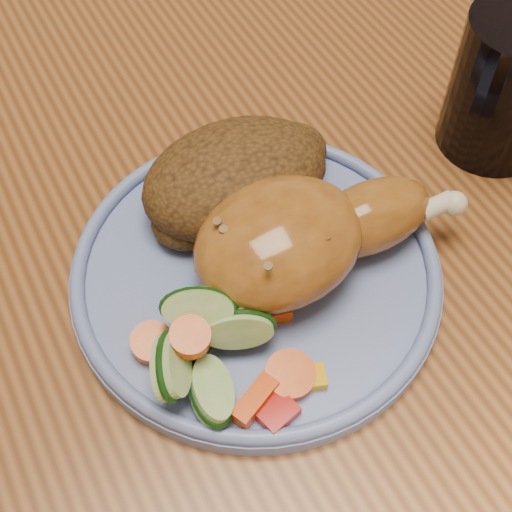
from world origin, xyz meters
name	(u,v)px	position (x,y,z in m)	size (l,w,h in m)	color
ground	(253,481)	(0.00, 0.00, 0.00)	(4.00, 4.00, 0.00)	#55321D
dining_table	(251,236)	(0.00, 0.00, 0.67)	(0.90, 1.40, 0.75)	brown
chair_far	(60,12)	(0.00, 0.63, 0.49)	(0.42, 0.42, 0.91)	#4C2D16
plate	(256,274)	(-0.04, -0.09, 0.76)	(0.25, 0.25, 0.01)	#6075B1
plate_rim	(256,265)	(-0.04, -0.09, 0.77)	(0.25, 0.25, 0.01)	#6075B1
chicken_leg	(302,236)	(-0.01, -0.10, 0.79)	(0.20, 0.11, 0.06)	#9B5F20
rice_pilaf	(239,178)	(-0.02, -0.03, 0.78)	(0.15, 0.10, 0.06)	#4E3113
vegetable_pile	(210,351)	(-0.10, -0.14, 0.78)	(0.11, 0.11, 0.05)	#A50A05
drinking_glass	(508,86)	(0.18, -0.06, 0.81)	(0.08, 0.08, 0.11)	black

